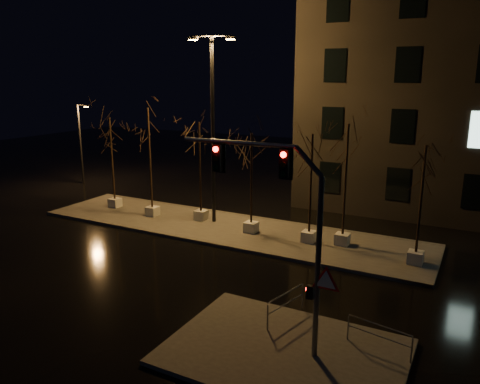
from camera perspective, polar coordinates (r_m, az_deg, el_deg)
The scene contains 15 objects.
ground at distance 21.16m, azimuth -10.05°, elevation -9.07°, with size 90.00×90.00×0.00m, color black.
median at distance 25.79m, azimuth -1.87°, elevation -4.43°, with size 22.00×5.00×0.15m, color #45433E.
sidewalk_corner at distance 15.01m, azimuth 5.45°, elevation -18.81°, with size 7.00×5.00×0.15m, color #45433E.
tree_0 at distance 29.86m, azimuth -15.48°, elevation 6.38°, with size 1.80×1.80×5.78m.
tree_1 at distance 27.32m, azimuth -11.06°, elevation 7.13°, with size 1.80×1.80×6.51m.
tree_2 at distance 26.18m, azimuth -4.96°, elevation 5.79°, with size 1.80×1.80×5.76m.
tree_3 at distance 23.95m, azimuth 1.41°, elevation 4.44°, with size 1.80×1.80×5.40m.
tree_4 at distance 22.68m, azimuth 8.73°, elevation 4.04°, with size 1.80×1.80×5.55m.
tree_5 at distance 22.57m, azimuth 12.92°, elevation 4.80°, with size 1.80×1.80×6.06m.
tree_6 at distance 21.18m, azimuth 21.46°, elevation 2.20°, with size 1.80×1.80×5.38m.
traffic_signal_mast at distance 13.41m, azimuth 5.59°, elevation -3.22°, with size 5.10×0.20×6.22m.
streetlight_main at distance 25.66m, azimuth -3.35°, elevation 8.99°, with size 2.50×0.99×10.14m.
streetlight_far at distance 38.34m, azimuth -18.81°, elevation 5.96°, with size 1.21×0.22×6.16m.
guard_rail_a at distance 15.13m, azimuth 16.57°, elevation -16.22°, with size 1.99×0.43×0.88m.
guard_rail_b at distance 16.30m, azimuth 5.63°, elevation -13.17°, with size 0.52×1.98×0.96m.
Camera 1 is at (12.18, -15.25, 8.16)m, focal length 35.00 mm.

